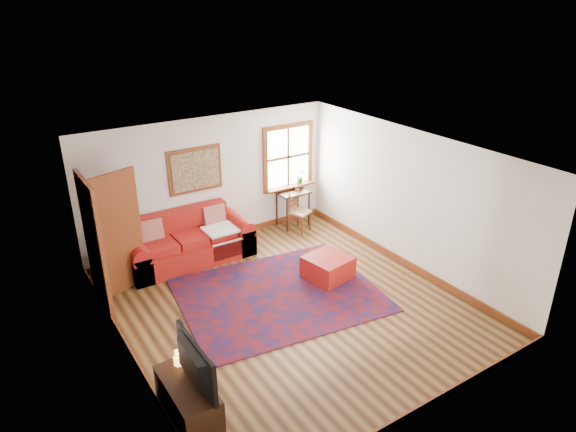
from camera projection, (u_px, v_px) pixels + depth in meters
ground at (289, 305)px, 8.14m from camera, size 5.50×5.50×0.00m
room_envelope at (289, 210)px, 7.49m from camera, size 5.04×5.54×2.52m
window at (290, 163)px, 10.57m from camera, size 1.18×0.20×1.38m
doorway at (108, 237)px, 7.98m from camera, size 0.89×1.08×2.14m
framed_artwork at (195, 170)px, 9.45m from camera, size 1.05×0.07×0.85m
persian_rug at (279, 295)px, 8.42m from camera, size 3.45×2.91×0.02m
red_leather_sofa at (188, 245)px, 9.43m from camera, size 2.31×0.95×0.90m
red_ottoman at (328, 267)px, 8.86m from camera, size 0.81×0.81×0.40m
side_table at (293, 197)px, 10.67m from camera, size 0.64×0.48×0.77m
ladder_back_chair at (298, 210)px, 10.53m from camera, size 0.50×0.49×0.83m
media_cabinet at (189, 402)px, 5.86m from camera, size 0.45×1.00×0.55m
television at (188, 365)px, 5.61m from camera, size 0.13×0.97×0.56m
candle_hurricane at (178, 359)px, 6.01m from camera, size 0.12×0.12×0.18m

